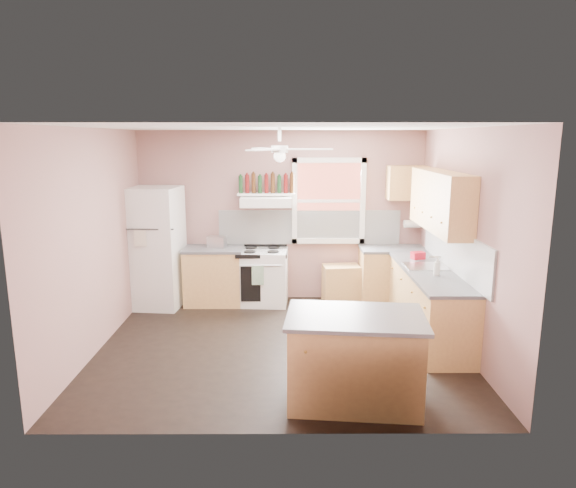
{
  "coord_description": "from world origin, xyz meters",
  "views": [
    {
      "loc": [
        0.08,
        -6.12,
        2.58
      ],
      "look_at": [
        0.1,
        0.3,
        1.25
      ],
      "focal_mm": 32.0,
      "sensor_mm": 36.0,
      "label": 1
    }
  ],
  "objects_px": {
    "cart": "(341,285)",
    "island": "(355,361)",
    "stove": "(262,277)",
    "refrigerator": "(155,247)",
    "toaster": "(217,242)"
  },
  "relations": [
    {
      "from": "cart",
      "to": "island",
      "type": "xyz_separation_m",
      "value": [
        -0.2,
        -3.16,
        0.15
      ]
    },
    {
      "from": "toaster",
      "to": "stove",
      "type": "height_order",
      "value": "toaster"
    },
    {
      "from": "refrigerator",
      "to": "island",
      "type": "bearing_deg",
      "value": -42.24
    },
    {
      "from": "toaster",
      "to": "stove",
      "type": "xyz_separation_m",
      "value": [
        0.7,
        -0.02,
        -0.56
      ]
    },
    {
      "from": "refrigerator",
      "to": "toaster",
      "type": "distance_m",
      "value": 0.96
    },
    {
      "from": "cart",
      "to": "toaster",
      "type": "bearing_deg",
      "value": 174.91
    },
    {
      "from": "toaster",
      "to": "island",
      "type": "xyz_separation_m",
      "value": [
        1.75,
        -3.13,
        -0.56
      ]
    },
    {
      "from": "toaster",
      "to": "refrigerator",
      "type": "bearing_deg",
      "value": -157.93
    },
    {
      "from": "toaster",
      "to": "stove",
      "type": "bearing_deg",
      "value": 13.68
    },
    {
      "from": "stove",
      "to": "refrigerator",
      "type": "bearing_deg",
      "value": -172.94
    },
    {
      "from": "cart",
      "to": "island",
      "type": "distance_m",
      "value": 3.17
    },
    {
      "from": "refrigerator",
      "to": "cart",
      "type": "relative_size",
      "value": 3.29
    },
    {
      "from": "cart",
      "to": "island",
      "type": "bearing_deg",
      "value": -99.67
    },
    {
      "from": "refrigerator",
      "to": "toaster",
      "type": "xyz_separation_m",
      "value": [
        0.95,
        0.12,
        0.06
      ]
    },
    {
      "from": "island",
      "to": "refrigerator",
      "type": "bearing_deg",
      "value": 137.52
    }
  ]
}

